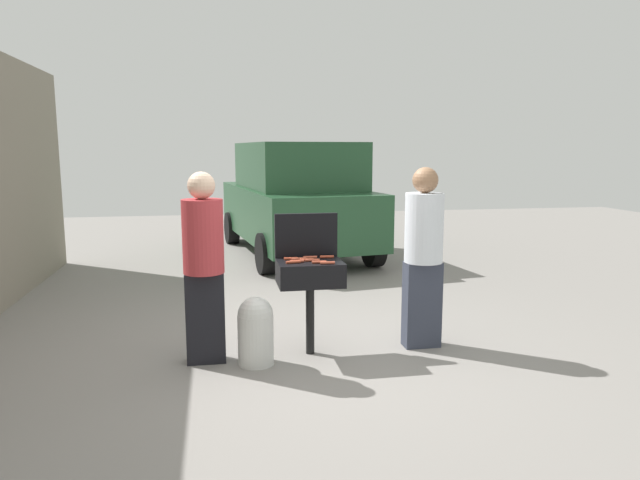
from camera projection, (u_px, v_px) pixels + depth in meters
ground_plane at (302, 353)px, 5.42m from camera, size 24.00×24.00×0.00m
bbq_grill at (310, 276)px, 5.30m from camera, size 0.60×0.44×0.88m
grill_lid_open at (306, 235)px, 5.46m from camera, size 0.60×0.05×0.42m
hot_dog_0 at (298, 259)px, 5.33m from camera, size 0.13×0.03×0.03m
hot_dog_1 at (307, 260)px, 5.29m from camera, size 0.13×0.03×0.03m
hot_dog_2 at (297, 261)px, 5.21m from camera, size 0.13×0.03×0.03m
hot_dog_3 at (328, 263)px, 5.14m from camera, size 0.13×0.04×0.03m
hot_dog_4 at (310, 257)px, 5.41m from camera, size 0.13×0.03×0.03m
hot_dog_5 at (327, 257)px, 5.43m from camera, size 0.13×0.04×0.03m
hot_dog_6 at (291, 259)px, 5.34m from camera, size 0.13×0.03×0.03m
hot_dog_7 at (312, 260)px, 5.27m from camera, size 0.13×0.03×0.03m
hot_dog_8 at (293, 262)px, 5.18m from camera, size 0.13×0.04×0.03m
hot_dog_9 at (319, 262)px, 5.18m from camera, size 0.13×0.04×0.03m
propane_tank at (256, 329)px, 5.09m from camera, size 0.32×0.32×0.62m
person_left at (204, 261)px, 5.06m from camera, size 0.36×0.36×1.72m
person_right at (423, 251)px, 5.48m from camera, size 0.37×0.37×1.74m
parked_minivan at (296, 198)px, 10.37m from camera, size 2.52×4.62×2.02m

